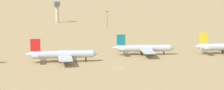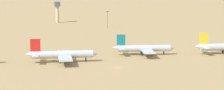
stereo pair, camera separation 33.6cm
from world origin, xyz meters
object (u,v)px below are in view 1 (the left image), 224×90
parked_jet_teal_3 (143,48)px  light_pole_west (107,18)px  control_tower (57,10)px  parked_jet_red_2 (62,55)px

parked_jet_teal_3 → light_pole_west: (17.44, 132.51, 4.48)m
parked_jet_teal_3 → control_tower: size_ratio=1.78×
parked_jet_red_2 → light_pole_west: 154.78m
parked_jet_teal_3 → control_tower: (-15.96, 187.88, 8.18)m
parked_jet_teal_3 → control_tower: control_tower is taller
parked_jet_teal_3 → light_pole_west: bearing=94.4°
light_pole_west → control_tower: bearing=121.1°
light_pole_west → parked_jet_teal_3: bearing=-97.5°
parked_jet_red_2 → parked_jet_teal_3: (47.64, 7.85, -0.21)m
parked_jet_red_2 → control_tower: control_tower is taller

